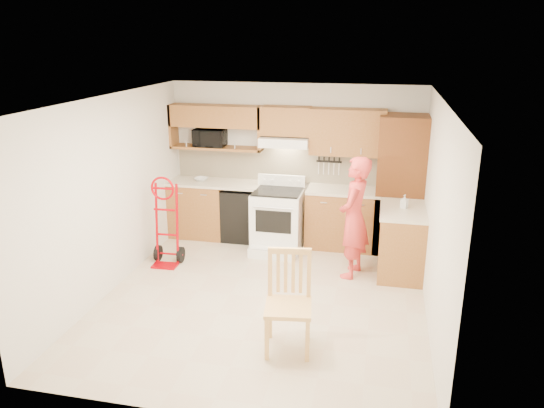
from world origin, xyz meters
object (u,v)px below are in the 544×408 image
(range, at_px, (277,216))
(person, at_px, (354,218))
(microwave, at_px, (210,138))
(hand_truck, at_px, (165,226))
(dining_chair, at_px, (288,304))

(range, relative_size, person, 0.66)
(microwave, relative_size, hand_truck, 0.42)
(microwave, height_order, person, microwave)
(microwave, bearing_deg, dining_chair, -60.14)
(person, height_order, hand_truck, person)
(microwave, relative_size, person, 0.30)
(person, relative_size, hand_truck, 1.42)
(range, bearing_deg, hand_truck, -148.66)
(person, relative_size, dining_chair, 1.58)
(microwave, distance_m, range, 1.68)
(range, bearing_deg, dining_chair, -75.80)
(range, height_order, hand_truck, hand_truck)
(range, xyz_separation_m, dining_chair, (0.67, -2.66, -0.02))
(range, height_order, dining_chair, range)
(microwave, relative_size, dining_chair, 0.47)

